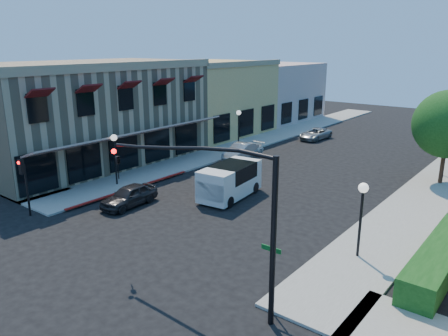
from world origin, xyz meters
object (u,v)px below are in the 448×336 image
Objects in this scene: lamppost_left_far at (239,119)px; parked_car_d at (315,134)px; parked_car_c at (246,150)px; street_name_sign at (271,267)px; signal_mast_arm at (222,199)px; lamppost_left_near at (114,147)px; secondary_signal at (24,177)px; white_van at (230,179)px; lamppost_right_far at (447,140)px; parked_car_b at (241,152)px; lamppost_right_near at (362,201)px; street_tree_a at (448,124)px; parked_car_a at (129,196)px.

parked_car_d is (3.70, 8.15, -2.17)m from lamppost_left_far.
street_name_sign is at bearing -51.65° from parked_car_c.
signal_mast_arm is 2.24× the size of lamppost_left_near.
secondary_signal is (-13.86, -0.09, -1.77)m from signal_mast_arm.
street_name_sign reaches higher than white_van.
lamppost_right_far is (17.00, 2.00, 0.00)m from lamppost_left_far.
parked_car_d is (3.70, 22.15, -2.17)m from lamppost_left_near.
lamppost_left_near reaches higher than parked_car_b.
signal_mast_arm is 11.96m from white_van.
lamppost_left_near and lamppost_right_near have the same top height.
parked_car_d is at bearing 149.06° from street_tree_a.
white_van is (-9.49, 2.87, -1.53)m from lamppost_right_near.
parked_car_b is (-13.56, 16.80, -1.04)m from street_name_sign.
street_tree_a is 1.82× the size of lamppost_right_near.
secondary_signal is 6.63m from lamppost_left_near.
lamppost_left_far is at bearing 123.45° from parked_car_b.
secondary_signal is 18.76m from parked_car_c.
parked_car_d is at bearing 120.98° from lamppost_right_near.
street_name_sign is (15.50, 0.79, -0.62)m from secondary_signal.
parked_car_a is (3.70, -16.00, -2.10)m from lamppost_left_far.
street_name_sign is 12.92m from parked_car_a.
signal_mast_arm is 2.24× the size of lamppost_right_near.
parked_car_a is at bearing 55.13° from secondary_signal.
parked_car_a is 24.15m from parked_car_d.
lamppost_right_far is at bearing 54.13° from white_van.
lamppost_left_near is at bearing -90.00° from lamppost_left_far.
white_van is 1.22× the size of parked_car_b.
lamppost_right_near reaches higher than white_van.
parked_car_b is at bearing 124.25° from signal_mast_arm.
lamppost_left_near is at bearing -95.95° from parked_car_d.
street_tree_a is 17.36m from lamppost_left_far.
lamppost_right_far is 0.96× the size of parked_car_a.
lamppost_left_far is at bearing 90.00° from lamppost_left_near.
parked_car_a is at bearing -76.98° from lamppost_left_far.
street_tree_a reaches higher than lamppost_right_near.
secondary_signal is 20.60m from lamppost_left_far.
lamppost_right_far is 15.54m from parked_car_b.
street_tree_a is 1.59× the size of parked_car_d.
lamppost_left_near is at bearing 155.63° from signal_mast_arm.
parked_car_d is at bearing 83.65° from secondary_signal.
lamppost_right_far is 14.81m from parked_car_d.
street_tree_a is 16.27m from parked_car_d.
street_tree_a is 1.82× the size of lamppost_left_near.
street_tree_a is 0.81× the size of signal_mast_arm.
street_name_sign is at bearing -99.78° from lamppost_right_near.
lamppost_left_far is 0.73× the size of white_van.
parked_car_a is at bearing -128.01° from white_van.
street_name_sign reaches higher than parked_car_a.
parked_car_c is (-13.70, 17.80, -1.15)m from street_name_sign.
secondary_signal is at bearing -126.14° from lamppost_right_far.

